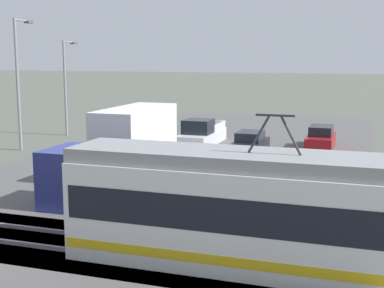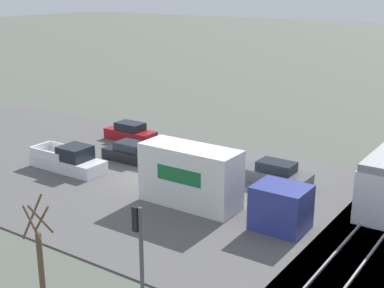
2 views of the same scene
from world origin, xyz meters
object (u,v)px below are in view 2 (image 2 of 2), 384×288
at_px(sedan_car_1, 130,133).
at_px(traffic_light_pole, 140,252).
at_px(sedan_car_0, 131,153).
at_px(street_tree, 40,260).
at_px(pickup_truck, 69,160).
at_px(sedan_car_2, 276,175).
at_px(box_truck, 211,183).

bearing_deg(sedan_car_1, traffic_light_pole, 41.55).
height_order(sedan_car_0, street_tree, street_tree).
bearing_deg(sedan_car_1, street_tree, 32.18).
relative_size(sedan_car_0, traffic_light_pole, 0.85).
xyz_separation_m(pickup_truck, street_tree, (12.19, 11.48, 1.38)).
relative_size(pickup_truck, sedan_car_1, 1.29).
relative_size(sedan_car_2, traffic_light_pole, 0.90).
bearing_deg(pickup_truck, street_tree, 43.28).
bearing_deg(street_tree, sedan_car_2, 174.35).
relative_size(box_truck, sedan_car_2, 2.25).
height_order(sedan_car_1, sedan_car_2, sedan_car_2).
height_order(box_truck, traffic_light_pole, traffic_light_pole).
xyz_separation_m(box_truck, pickup_truck, (-0.24, -11.91, -0.95)).
height_order(pickup_truck, sedan_car_2, pickup_truck).
bearing_deg(box_truck, sedan_car_1, -122.28).
distance_m(sedan_car_0, traffic_light_pole, 20.34).
bearing_deg(street_tree, box_truck, 177.92).
distance_m(box_truck, sedan_car_2, 6.14).
bearing_deg(traffic_light_pole, box_truck, -160.70).
bearing_deg(box_truck, sedan_car_2, 167.28).
bearing_deg(street_tree, sedan_car_0, -150.42).
relative_size(pickup_truck, street_tree, 1.22).
relative_size(sedan_car_0, sedan_car_1, 0.96).
bearing_deg(street_tree, pickup_truck, -136.72).
bearing_deg(sedan_car_1, box_truck, 57.72).
bearing_deg(sedan_car_1, sedan_car_2, 80.50).
bearing_deg(pickup_truck, sedan_car_1, -170.95).
bearing_deg(box_truck, street_tree, -2.08).
xyz_separation_m(box_truck, sedan_car_1, (-8.34, -13.20, -1.02)).
bearing_deg(sedan_car_1, pickup_truck, 9.05).
bearing_deg(street_tree, sedan_car_1, -147.82).
height_order(sedan_car_0, traffic_light_pole, traffic_light_pole).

